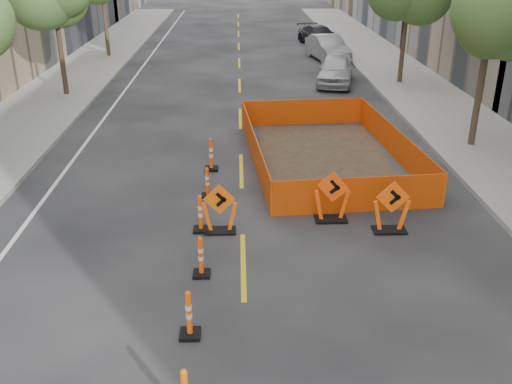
{
  "coord_description": "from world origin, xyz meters",
  "views": [
    {
      "loc": [
        -0.06,
        -7.47,
        6.94
      ],
      "look_at": [
        0.35,
        5.74,
        1.1
      ],
      "focal_mm": 40.0,
      "sensor_mm": 36.0,
      "label": 1
    }
  ],
  "objects_px": {
    "chevron_sign_right": "(392,207)",
    "parked_car_near": "(335,70)",
    "channelizer_3": "(189,314)",
    "channelizer_4": "(201,256)",
    "chevron_sign_left": "(220,208)",
    "channelizer_7": "(211,154)",
    "parked_car_far": "(319,36)",
    "channelizer_5": "(200,213)",
    "chevron_sign_center": "(332,196)",
    "channelizer_6": "(207,182)",
    "parked_car_mid": "(328,48)"
  },
  "relations": [
    {
      "from": "channelizer_5",
      "to": "chevron_sign_center",
      "type": "height_order",
      "value": "chevron_sign_center"
    },
    {
      "from": "chevron_sign_right",
      "to": "parked_car_far",
      "type": "bearing_deg",
      "value": 87.14
    },
    {
      "from": "parked_car_mid",
      "to": "channelizer_6",
      "type": "bearing_deg",
      "value": -118.8
    },
    {
      "from": "parked_car_far",
      "to": "channelizer_6",
      "type": "bearing_deg",
      "value": -122.1
    },
    {
      "from": "channelizer_3",
      "to": "chevron_sign_center",
      "type": "relative_size",
      "value": 0.7
    },
    {
      "from": "channelizer_6",
      "to": "chevron_sign_left",
      "type": "bearing_deg",
      "value": -79.21
    },
    {
      "from": "channelizer_3",
      "to": "chevron_sign_right",
      "type": "relative_size",
      "value": 0.71
    },
    {
      "from": "parked_car_far",
      "to": "chevron_sign_right",
      "type": "bearing_deg",
      "value": -111.64
    },
    {
      "from": "parked_car_far",
      "to": "channelizer_3",
      "type": "bearing_deg",
      "value": -119.43
    },
    {
      "from": "channelizer_7",
      "to": "chevron_sign_center",
      "type": "xyz_separation_m",
      "value": [
        3.38,
        -3.82,
        0.17
      ]
    },
    {
      "from": "channelizer_6",
      "to": "parked_car_near",
      "type": "xyz_separation_m",
      "value": [
        6.03,
        14.25,
        0.27
      ]
    },
    {
      "from": "channelizer_6",
      "to": "parked_car_near",
      "type": "bearing_deg",
      "value": 67.08
    },
    {
      "from": "parked_car_near",
      "to": "parked_car_mid",
      "type": "height_order",
      "value": "parked_car_mid"
    },
    {
      "from": "channelizer_6",
      "to": "parked_car_far",
      "type": "xyz_separation_m",
      "value": [
        6.81,
        26.54,
        0.2
      ]
    },
    {
      "from": "channelizer_4",
      "to": "channelizer_5",
      "type": "bearing_deg",
      "value": 93.55
    },
    {
      "from": "channelizer_4",
      "to": "parked_car_near",
      "type": "height_order",
      "value": "parked_car_near"
    },
    {
      "from": "channelizer_4",
      "to": "channelizer_6",
      "type": "bearing_deg",
      "value": 90.78
    },
    {
      "from": "channelizer_5",
      "to": "chevron_sign_center",
      "type": "bearing_deg",
      "value": 8.1
    },
    {
      "from": "chevron_sign_left",
      "to": "channelizer_6",
      "type": "bearing_deg",
      "value": 103.52
    },
    {
      "from": "channelizer_6",
      "to": "parked_car_mid",
      "type": "height_order",
      "value": "parked_car_mid"
    },
    {
      "from": "channelizer_7",
      "to": "chevron_sign_right",
      "type": "relative_size",
      "value": 0.77
    },
    {
      "from": "channelizer_5",
      "to": "chevron_sign_left",
      "type": "relative_size",
      "value": 0.76
    },
    {
      "from": "chevron_sign_left",
      "to": "chevron_sign_center",
      "type": "height_order",
      "value": "chevron_sign_center"
    },
    {
      "from": "parked_car_near",
      "to": "parked_car_mid",
      "type": "bearing_deg",
      "value": 97.28
    },
    {
      "from": "channelizer_3",
      "to": "channelizer_5",
      "type": "bearing_deg",
      "value": 90.45
    },
    {
      "from": "channelizer_7",
      "to": "parked_car_near",
      "type": "relative_size",
      "value": 0.25
    },
    {
      "from": "chevron_sign_left",
      "to": "parked_car_mid",
      "type": "distance_m",
      "value": 23.87
    },
    {
      "from": "channelizer_4",
      "to": "channelizer_7",
      "type": "xyz_separation_m",
      "value": [
        -0.03,
        6.48,
        0.06
      ]
    },
    {
      "from": "channelizer_6",
      "to": "chevron_sign_center",
      "type": "relative_size",
      "value": 0.65
    },
    {
      "from": "chevron_sign_right",
      "to": "channelizer_6",
      "type": "bearing_deg",
      "value": 155.22
    },
    {
      "from": "channelizer_5",
      "to": "channelizer_6",
      "type": "relative_size",
      "value": 1.1
    },
    {
      "from": "channelizer_4",
      "to": "chevron_sign_left",
      "type": "relative_size",
      "value": 0.73
    },
    {
      "from": "chevron_sign_right",
      "to": "parked_car_near",
      "type": "relative_size",
      "value": 0.33
    },
    {
      "from": "parked_car_mid",
      "to": "channelizer_7",
      "type": "bearing_deg",
      "value": -120.61
    },
    {
      "from": "channelizer_6",
      "to": "channelizer_3",
      "type": "bearing_deg",
      "value": -90.37
    },
    {
      "from": "channelizer_6",
      "to": "chevron_sign_left",
      "type": "distance_m",
      "value": 2.28
    },
    {
      "from": "channelizer_5",
      "to": "parked_car_near",
      "type": "bearing_deg",
      "value": 69.6
    },
    {
      "from": "channelizer_3",
      "to": "channelizer_4",
      "type": "bearing_deg",
      "value": 87.34
    },
    {
      "from": "chevron_sign_left",
      "to": "parked_car_far",
      "type": "bearing_deg",
      "value": 80.21
    },
    {
      "from": "chevron_sign_left",
      "to": "channelizer_5",
      "type": "bearing_deg",
      "value": 174.58
    },
    {
      "from": "channelizer_7",
      "to": "chevron_sign_left",
      "type": "height_order",
      "value": "chevron_sign_left"
    },
    {
      "from": "channelizer_3",
      "to": "channelizer_4",
      "type": "distance_m",
      "value": 2.16
    },
    {
      "from": "channelizer_3",
      "to": "channelizer_7",
      "type": "bearing_deg",
      "value": 89.56
    },
    {
      "from": "channelizer_4",
      "to": "chevron_sign_left",
      "type": "xyz_separation_m",
      "value": [
        0.37,
        2.09,
        0.19
      ]
    },
    {
      "from": "channelizer_7",
      "to": "parked_car_mid",
      "type": "bearing_deg",
      "value": 70.65
    },
    {
      "from": "channelizer_4",
      "to": "chevron_sign_right",
      "type": "relative_size",
      "value": 0.69
    },
    {
      "from": "chevron_sign_center",
      "to": "parked_car_near",
      "type": "xyz_separation_m",
      "value": [
        2.63,
        15.91,
        0.02
      ]
    },
    {
      "from": "channelizer_3",
      "to": "channelizer_7",
      "type": "xyz_separation_m",
      "value": [
        0.07,
        8.64,
        0.04
      ]
    },
    {
      "from": "chevron_sign_left",
      "to": "chevron_sign_right",
      "type": "xyz_separation_m",
      "value": [
        4.4,
        -0.11,
        0.04
      ]
    },
    {
      "from": "chevron_sign_left",
      "to": "parked_car_far",
      "type": "xyz_separation_m",
      "value": [
        6.38,
        28.77,
        -0.01
      ]
    }
  ]
}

